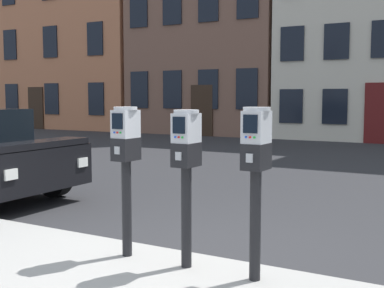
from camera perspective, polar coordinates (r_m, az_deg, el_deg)
The scene contains 6 objects.
ground_plane at distance 4.81m, azimuth -3.07°, elevation -14.20°, with size 160.00×160.00×0.00m, color #28282B.
parking_meter_near_kerb at distance 4.59m, azimuth -7.58°, elevation -1.12°, with size 0.22×0.26×1.39m.
parking_meter_twin_adjacent at distance 4.25m, azimuth -0.66°, elevation -1.79°, with size 0.22×0.26×1.37m.
parking_meter_end_of_row at distance 3.97m, azimuth 7.35°, elevation -2.05°, with size 0.22×0.26×1.40m.
townhouse_cream_stone at distance 28.33m, azimuth -10.91°, elevation 13.26°, with size 8.42×7.04×11.03m.
townhouse_orange_brick at distance 21.47m, azimuth 20.26°, elevation 13.12°, with size 6.47×5.92×9.21m.
Camera 1 is at (2.42, -3.83, 1.62)m, focal length 46.53 mm.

